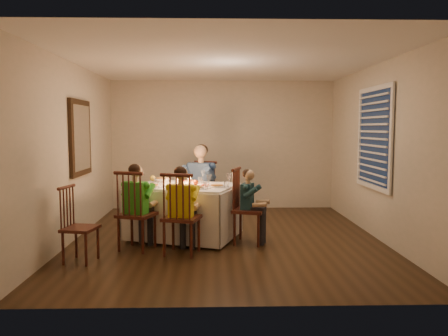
{
  "coord_description": "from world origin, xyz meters",
  "views": [
    {
      "loc": [
        -0.21,
        -6.4,
        1.65
      ],
      "look_at": [
        -0.04,
        0.15,
        1.05
      ],
      "focal_mm": 35.0,
      "sensor_mm": 36.0,
      "label": 1
    }
  ],
  "objects_px": {
    "chair_near_left": "(137,249)",
    "child_yellow": "(182,254)",
    "chair_near_right": "(182,254)",
    "serving_bowl": "(162,180)",
    "chair_extra": "(81,262)",
    "chair_adult": "(201,225)",
    "child_teal": "(249,243)",
    "chair_end": "(249,243)",
    "dining_table": "(184,200)",
    "child_green": "(137,249)",
    "adult": "(201,225)"
  },
  "relations": [
    {
      "from": "chair_end",
      "to": "dining_table",
      "type": "bearing_deg",
      "value": 86.74
    },
    {
      "from": "child_green",
      "to": "chair_near_right",
      "type": "bearing_deg",
      "value": 179.76
    },
    {
      "from": "chair_near_right",
      "to": "serving_bowl",
      "type": "relative_size",
      "value": 4.51
    },
    {
      "from": "serving_bowl",
      "to": "chair_adult",
      "type": "bearing_deg",
      "value": 35.85
    },
    {
      "from": "dining_table",
      "to": "chair_end",
      "type": "bearing_deg",
      "value": -0.78
    },
    {
      "from": "chair_near_right",
      "to": "child_teal",
      "type": "bearing_deg",
      "value": -136.31
    },
    {
      "from": "chair_near_right",
      "to": "adult",
      "type": "bearing_deg",
      "value": -82.29
    },
    {
      "from": "chair_near_right",
      "to": "adult",
      "type": "xyz_separation_m",
      "value": [
        0.2,
        1.68,
        0.0
      ]
    },
    {
      "from": "dining_table",
      "to": "adult",
      "type": "height_order",
      "value": "dining_table"
    },
    {
      "from": "chair_adult",
      "to": "child_green",
      "type": "xyz_separation_m",
      "value": [
        -0.82,
        -1.45,
        0.0
      ]
    },
    {
      "from": "chair_end",
      "to": "adult",
      "type": "bearing_deg",
      "value": 49.14
    },
    {
      "from": "chair_near_left",
      "to": "chair_near_right",
      "type": "relative_size",
      "value": 1.0
    },
    {
      "from": "child_teal",
      "to": "dining_table",
      "type": "bearing_deg",
      "value": 86.74
    },
    {
      "from": "chair_near_right",
      "to": "child_yellow",
      "type": "height_order",
      "value": "child_yellow"
    },
    {
      "from": "chair_extra",
      "to": "child_yellow",
      "type": "distance_m",
      "value": 1.26
    },
    {
      "from": "child_teal",
      "to": "serving_bowl",
      "type": "height_order",
      "value": "serving_bowl"
    },
    {
      "from": "chair_end",
      "to": "child_teal",
      "type": "distance_m",
      "value": 0.0
    },
    {
      "from": "child_green",
      "to": "dining_table",
      "type": "bearing_deg",
      "value": -112.72
    },
    {
      "from": "chair_adult",
      "to": "chair_near_right",
      "type": "bearing_deg",
      "value": -71.04
    },
    {
      "from": "chair_adult",
      "to": "serving_bowl",
      "type": "height_order",
      "value": "serving_bowl"
    },
    {
      "from": "chair_adult",
      "to": "serving_bowl",
      "type": "relative_size",
      "value": 4.51
    },
    {
      "from": "child_green",
      "to": "child_teal",
      "type": "bearing_deg",
      "value": -149.47
    },
    {
      "from": "chair_adult",
      "to": "serving_bowl",
      "type": "bearing_deg",
      "value": -118.38
    },
    {
      "from": "serving_bowl",
      "to": "adult",
      "type": "bearing_deg",
      "value": 35.85
    },
    {
      "from": "chair_end",
      "to": "child_yellow",
      "type": "bearing_deg",
      "value": 136.29
    },
    {
      "from": "child_teal",
      "to": "child_green",
      "type": "bearing_deg",
      "value": 117.64
    },
    {
      "from": "adult",
      "to": "child_yellow",
      "type": "bearing_deg",
      "value": -71.04
    },
    {
      "from": "chair_near_left",
      "to": "dining_table",
      "type": "bearing_deg",
      "value": -112.72
    },
    {
      "from": "serving_bowl",
      "to": "chair_extra",
      "type": "bearing_deg",
      "value": -118.21
    },
    {
      "from": "dining_table",
      "to": "chair_near_left",
      "type": "height_order",
      "value": "dining_table"
    },
    {
      "from": "chair_adult",
      "to": "chair_near_left",
      "type": "bearing_deg",
      "value": -93.83
    },
    {
      "from": "chair_near_left",
      "to": "chair_extra",
      "type": "xyz_separation_m",
      "value": [
        -0.6,
        -0.53,
        0.0
      ]
    },
    {
      "from": "chair_near_right",
      "to": "child_yellow",
      "type": "xyz_separation_m",
      "value": [
        0.0,
        0.0,
        0.0
      ]
    },
    {
      "from": "dining_table",
      "to": "child_green",
      "type": "xyz_separation_m",
      "value": [
        -0.59,
        -0.64,
        -0.57
      ]
    },
    {
      "from": "child_green",
      "to": "serving_bowl",
      "type": "distance_m",
      "value": 1.34
    },
    {
      "from": "chair_near_left",
      "to": "chair_end",
      "type": "height_order",
      "value": "same"
    },
    {
      "from": "child_yellow",
      "to": "child_teal",
      "type": "bearing_deg",
      "value": -136.31
    },
    {
      "from": "dining_table",
      "to": "serving_bowl",
      "type": "distance_m",
      "value": 0.58
    },
    {
      "from": "chair_near_right",
      "to": "serving_bowl",
      "type": "height_order",
      "value": "serving_bowl"
    },
    {
      "from": "chair_extra",
      "to": "child_green",
      "type": "xyz_separation_m",
      "value": [
        0.6,
        0.53,
        0.0
      ]
    },
    {
      "from": "dining_table",
      "to": "chair_near_right",
      "type": "relative_size",
      "value": 1.67
    },
    {
      "from": "chair_extra",
      "to": "child_green",
      "type": "distance_m",
      "value": 0.8
    },
    {
      "from": "chair_near_left",
      "to": "child_yellow",
      "type": "relative_size",
      "value": 0.94
    },
    {
      "from": "chair_near_left",
      "to": "child_green",
      "type": "distance_m",
      "value": 0.0
    },
    {
      "from": "dining_table",
      "to": "chair_end",
      "type": "xyz_separation_m",
      "value": [
        0.96,
        -0.35,
        -0.57
      ]
    },
    {
      "from": "chair_near_right",
      "to": "child_yellow",
      "type": "bearing_deg",
      "value": -75.48
    },
    {
      "from": "dining_table",
      "to": "chair_adult",
      "type": "height_order",
      "value": "dining_table"
    },
    {
      "from": "child_green",
      "to": "chair_near_left",
      "type": "bearing_deg",
      "value": -0.0
    },
    {
      "from": "child_yellow",
      "to": "child_teal",
      "type": "xyz_separation_m",
      "value": [
        0.93,
        0.52,
        0.0
      ]
    },
    {
      "from": "chair_near_left",
      "to": "child_yellow",
      "type": "xyz_separation_m",
      "value": [
        0.62,
        -0.23,
        0.0
      ]
    }
  ]
}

